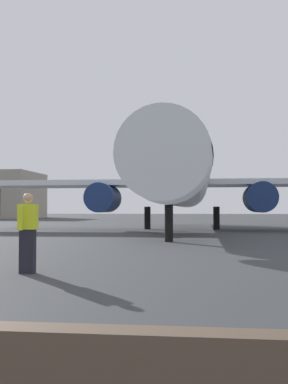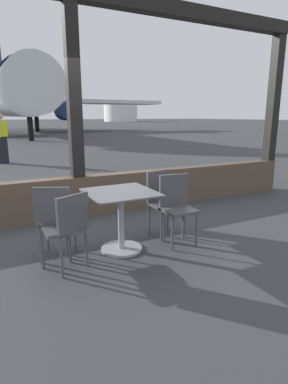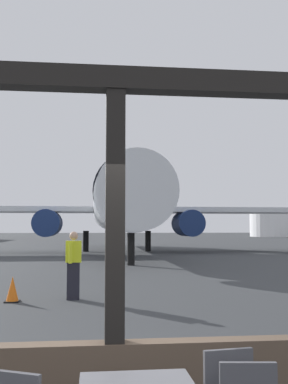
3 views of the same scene
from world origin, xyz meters
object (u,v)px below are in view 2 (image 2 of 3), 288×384
(cafe_chair_window_right, at_px, (163,197))
(airplane, at_px, (12,97))
(dining_table, at_px, (121,216))
(ground_crew_worker, at_px, (2,138))
(cafe_chair_aisle_left, at_px, (55,215))
(cafe_chair_window_left, at_px, (67,225))
(fuel_storage_tank, at_px, (121,113))
(cafe_chair_aisle_right, at_px, (176,203))

(cafe_chair_window_right, height_order, airplane, airplane)
(dining_table, height_order, ground_crew_worker, ground_crew_worker)
(cafe_chair_window_right, bearing_deg, ground_crew_worker, 100.28)
(dining_table, xyz_separation_m, cafe_chair_window_right, (0.74, 0.24, 0.09))
(ground_crew_worker, bearing_deg, dining_table, -84.74)
(cafe_chair_aisle_left, relative_size, airplane, 0.03)
(dining_table, xyz_separation_m, ground_crew_worker, (-0.81, 8.80, 0.45))
(cafe_chair_window_left, distance_m, airplane, 30.70)
(airplane, bearing_deg, cafe_chair_aisle_left, -94.41)
(cafe_chair_window_left, xyz_separation_m, cafe_chair_window_right, (1.46, 0.48, 0.02))
(fuel_storage_tank, bearing_deg, ground_crew_worker, -115.77)
(cafe_chair_window_left, relative_size, fuel_storage_tank, 0.09)
(dining_table, distance_m, airplane, 30.44)
(cafe_chair_window_right, xyz_separation_m, fuel_storage_tank, (35.08, 84.43, 1.96))
(dining_table, relative_size, ground_crew_worker, 0.46)
(cafe_chair_window_right, xyz_separation_m, cafe_chair_aisle_left, (-1.53, -0.16, 0.01))
(cafe_chair_window_left, bearing_deg, cafe_chair_window_right, 18.08)
(dining_table, bearing_deg, cafe_chair_window_left, -162.09)
(cafe_chair_window_left, relative_size, airplane, 0.03)
(cafe_chair_window_left, height_order, cafe_chair_aisle_left, cafe_chair_aisle_left)
(cafe_chair_window_right, bearing_deg, fuel_storage_tank, 67.44)
(airplane, bearing_deg, cafe_chair_aisle_right, -91.47)
(dining_table, distance_m, ground_crew_worker, 8.85)
(dining_table, height_order, cafe_chair_window_right, cafe_chair_window_right)
(cafe_chair_aisle_left, xyz_separation_m, fuel_storage_tank, (36.61, 84.59, 1.95))
(airplane, bearing_deg, cafe_chair_window_right, -91.52)
(cafe_chair_window_left, height_order, cafe_chair_aisle_right, cafe_chair_aisle_right)
(cafe_chair_aisle_left, distance_m, airplane, 30.39)
(cafe_chair_window_left, height_order, cafe_chair_window_right, cafe_chair_window_right)
(dining_table, bearing_deg, fuel_storage_tank, 67.07)
(dining_table, relative_size, fuel_storage_tank, 0.08)
(cafe_chair_window_right, relative_size, cafe_chair_aisle_left, 1.01)
(airplane, bearing_deg, fuel_storage_tank, 57.79)
(cafe_chair_window_right, relative_size, airplane, 0.03)
(cafe_chair_window_right, xyz_separation_m, airplane, (0.80, 30.01, 2.88))
(cafe_chair_aisle_left, bearing_deg, cafe_chair_aisle_right, -6.18)
(fuel_storage_tank, bearing_deg, dining_table, -112.93)
(cafe_chair_aisle_left, xyz_separation_m, airplane, (2.32, 30.16, 2.88))
(cafe_chair_window_right, distance_m, airplane, 30.16)
(dining_table, xyz_separation_m, airplane, (1.54, 30.25, 2.98))
(cafe_chair_window_left, xyz_separation_m, cafe_chair_aisle_right, (1.48, 0.15, 0.02))
(cafe_chair_window_left, bearing_deg, airplane, 85.77)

